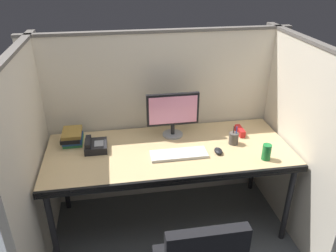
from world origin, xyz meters
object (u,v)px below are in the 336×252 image
pen_cup (234,138)px  computer_mouse (218,151)px  book_stack (72,137)px  desk (169,156)px  desk_phone (95,146)px  monitor_center (173,112)px  soda_can (267,152)px  red_stapler (240,131)px  keyboard_main (179,154)px

pen_cup → computer_mouse: bearing=-143.8°
book_stack → desk: bearing=-18.2°
pen_cup → desk_phone: (-1.09, 0.09, -0.02)m
desk_phone → pen_cup: bearing=-4.7°
pen_cup → monitor_center: bearing=154.4°
desk → soda_can: size_ratio=15.57×
desk_phone → monitor_center: bearing=11.5°
computer_mouse → desk_phone: desk_phone is taller
red_stapler → keyboard_main: bearing=-156.5°
keyboard_main → desk: bearing=122.9°
book_stack → red_stapler: (1.38, -0.08, -0.02)m
desk → keyboard_main: 0.12m
book_stack → red_stapler: 1.39m
computer_mouse → desk: bearing=164.4°
book_stack → desk_phone: (0.18, -0.14, -0.02)m
computer_mouse → soda_can: 0.35m
monitor_center → computer_mouse: 0.49m
book_stack → soda_can: bearing=-18.9°
soda_can → red_stapler: 0.41m
book_stack → soda_can: soda_can is taller
keyboard_main → desk_phone: size_ratio=2.26×
book_stack → pen_cup: bearing=-10.2°
desk_phone → soda_can: soda_can is taller
keyboard_main → book_stack: bearing=157.4°
desk → computer_mouse: (0.36, -0.10, 0.07)m
computer_mouse → desk_phone: (-0.93, 0.21, 0.02)m
desk → monitor_center: 0.36m
computer_mouse → red_stapler: 0.38m
desk → soda_can: bearing=-19.6°
computer_mouse → red_stapler: (0.27, 0.26, 0.01)m
keyboard_main → soda_can: (0.63, -0.16, 0.05)m
desk → desk_phone: desk_phone is taller
computer_mouse → pen_cup: bearing=36.2°
desk_phone → soda_can: bearing=-15.6°
keyboard_main → desk_phone: (-0.62, 0.19, 0.02)m
pen_cup → red_stapler: bearing=53.3°
keyboard_main → desk_phone: desk_phone is taller
keyboard_main → book_stack: (-0.81, 0.34, 0.04)m
monitor_center → book_stack: size_ratio=1.91×
desk_phone → soda_can: (1.25, -0.35, 0.03)m
desk_phone → red_stapler: size_ratio=1.27×
book_stack → pen_cup: (1.28, -0.23, -0.00)m
pen_cup → red_stapler: (0.11, 0.15, -0.02)m
red_stapler → pen_cup: bearing=-126.7°
pen_cup → soda_can: (0.16, -0.26, 0.01)m
keyboard_main → computer_mouse: 0.31m
computer_mouse → monitor_center: bearing=131.2°
desk → red_stapler: size_ratio=12.67×
book_stack → desk_phone: bearing=-37.8°
computer_mouse → soda_can: size_ratio=0.79×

